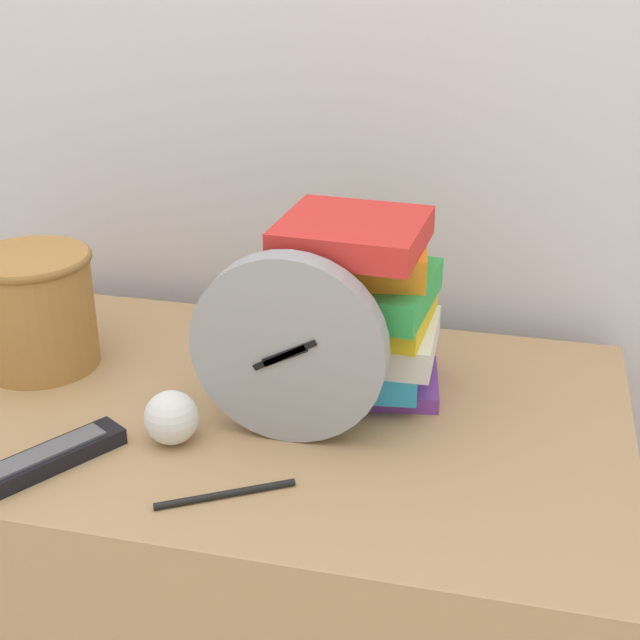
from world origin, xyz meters
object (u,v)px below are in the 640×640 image
basket (35,307)px  desk_clock (288,349)px  crumpled_paper_ball (171,418)px  pen (225,494)px  tv_remote (49,459)px  book_stack (350,306)px

basket → desk_clock: bearing=-14.6°
crumpled_paper_ball → pen: size_ratio=0.47×
basket → tv_remote: basket is taller
pen → desk_clock: bearing=75.7°
desk_clock → basket: bearing=165.4°
desk_clock → tv_remote: size_ratio=1.32×
book_stack → basket: 0.44m
crumpled_paper_ball → basket: bearing=150.1°
basket → crumpled_paper_ball: size_ratio=2.56×
desk_clock → book_stack: bearing=70.7°
tv_remote → book_stack: bearing=41.3°
book_stack → crumpled_paper_ball: bearing=-135.3°
basket → pen: bearing=-34.1°
tv_remote → crumpled_paper_ball: 0.15m
crumpled_paper_ball → desk_clock: bearing=18.5°
basket → crumpled_paper_ball: (0.26, -0.15, -0.06)m
basket → pen: (0.36, -0.24, -0.08)m
basket → crumpled_paper_ball: 0.30m
basket → book_stack: bearing=4.2°
desk_clock → book_stack: (0.05, 0.13, 0.00)m
basket → tv_remote: bearing=-59.3°
tv_remote → crumpled_paper_ball: crumpled_paper_ball is taller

